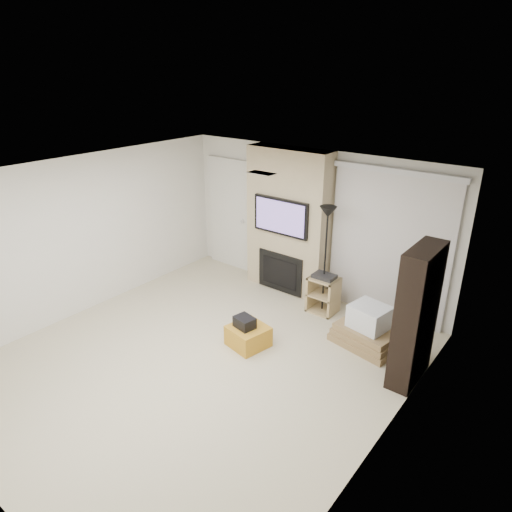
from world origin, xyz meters
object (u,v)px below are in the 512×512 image
Objects in this scene: floor_lamp at (327,230)px; bookshelf at (416,316)px; av_stand at (323,292)px; box_stack at (368,330)px; ottoman at (248,336)px.

bookshelf reaches higher than floor_lamp.
av_stand is 0.37× the size of bookshelf.
floor_lamp is 2.68× the size of av_stand.
floor_lamp is 2.00m from bookshelf.
box_stack is (1.01, -0.45, -1.16)m from floor_lamp.
bookshelf is at bearing -27.04° from box_stack.
ottoman is 2.00m from floor_lamp.
floor_lamp reaches higher than av_stand.
av_stand is at bearing 156.40° from box_stack.
floor_lamp reaches higher than box_stack.
box_stack is 1.07m from bookshelf.
bookshelf reaches higher than av_stand.
box_stack reaches higher than ottoman.
av_stand is at bearing -46.05° from floor_lamp.
av_stand is 1.99m from bookshelf.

